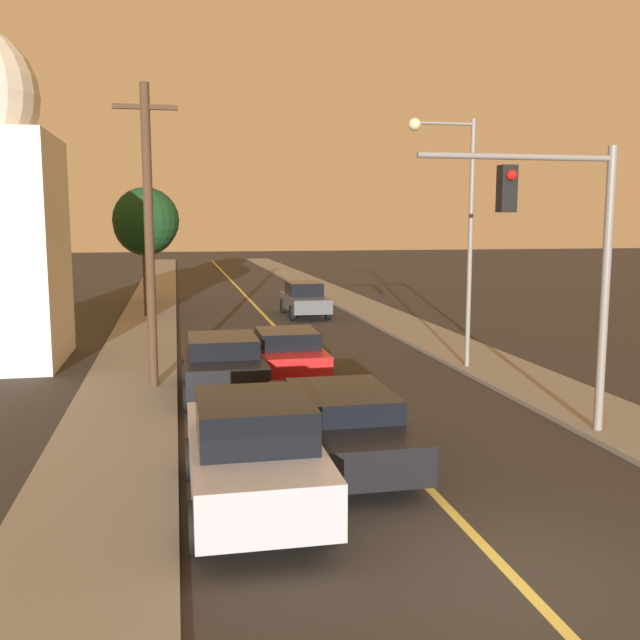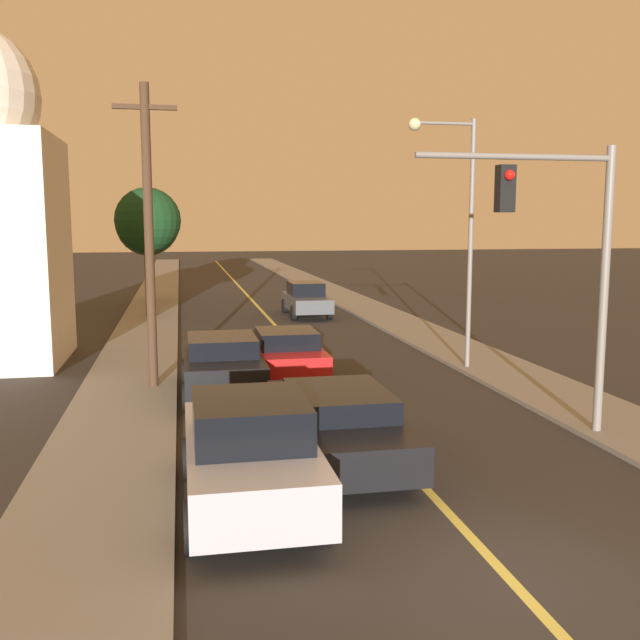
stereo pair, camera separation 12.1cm
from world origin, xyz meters
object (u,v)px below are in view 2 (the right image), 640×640
at_px(car_near_lane_second, 286,356).
at_px(car_outer_lane_second, 222,364).
at_px(car_near_lane_front, 337,421).
at_px(tree_left_near, 148,222).
at_px(tree_left_far, 147,225).
at_px(car_outer_lane_front, 249,452).
at_px(traffic_signal_mast, 564,242).
at_px(utility_pole_left, 149,232).
at_px(streetlamp_right, 456,210).
at_px(car_far_oncoming, 306,299).

xyz_separation_m(car_near_lane_second, car_outer_lane_second, (-1.80, -1.05, 0.05)).
height_order(car_near_lane_front, tree_left_near, tree_left_near).
distance_m(car_near_lane_second, tree_left_far, 21.21).
relative_size(car_outer_lane_front, tree_left_far, 0.78).
distance_m(car_near_lane_second, car_outer_lane_second, 2.09).
relative_size(car_outer_lane_front, car_outer_lane_second, 1.02).
height_order(traffic_signal_mast, tree_left_near, tree_left_near).
height_order(car_near_lane_front, car_near_lane_second, car_near_lane_second).
xyz_separation_m(car_near_lane_front, car_outer_lane_second, (-1.80, 5.38, 0.09)).
height_order(car_near_lane_second, car_outer_lane_front, car_outer_lane_front).
xyz_separation_m(traffic_signal_mast, tree_left_near, (-8.88, 20.54, 0.40)).
bearing_deg(utility_pole_left, traffic_signal_mast, -35.74).
xyz_separation_m(car_near_lane_second, streetlamp_right, (5.12, 0.78, 3.98)).
relative_size(car_near_lane_front, tree_left_far, 0.87).
height_order(streetlamp_right, utility_pole_left, utility_pole_left).
xyz_separation_m(car_near_lane_front, car_far_oncoming, (2.99, 20.31, 0.07)).
distance_m(streetlamp_right, tree_left_near, 16.64).
relative_size(car_near_lane_second, utility_pole_left, 0.51).
bearing_deg(traffic_signal_mast, tree_left_far, 109.11).
bearing_deg(car_far_oncoming, tree_left_far, -41.44).
distance_m(car_near_lane_front, car_outer_lane_second, 5.68).
distance_m(car_near_lane_front, utility_pole_left, 8.07).
relative_size(car_outer_lane_front, tree_left_near, 0.78).
bearing_deg(tree_left_far, car_outer_lane_front, -84.74).
bearing_deg(tree_left_near, car_far_oncoming, -5.53).
relative_size(car_near_lane_front, streetlamp_right, 0.70).
xyz_separation_m(car_far_oncoming, streetlamp_right, (2.13, -13.10, 3.95)).
xyz_separation_m(car_far_oncoming, utility_pole_left, (-6.54, -13.91, 3.34)).
bearing_deg(streetlamp_right, utility_pole_left, -174.66).
bearing_deg(utility_pole_left, car_near_lane_second, 0.47).
relative_size(car_far_oncoming, tree_left_near, 0.78).
relative_size(car_near_lane_front, tree_left_near, 0.87).
height_order(traffic_signal_mast, utility_pole_left, utility_pole_left).
relative_size(car_near_lane_second, car_outer_lane_second, 0.88).
bearing_deg(streetlamp_right, car_far_oncoming, 99.24).
bearing_deg(traffic_signal_mast, tree_left_near, 113.39).
bearing_deg(tree_left_near, streetlamp_right, -56.00).
bearing_deg(traffic_signal_mast, car_outer_lane_front, -159.90).
xyz_separation_m(car_near_lane_second, tree_left_far, (-4.45, 20.45, 3.47)).
height_order(streetlamp_right, tree_left_far, streetlamp_right).
height_order(tree_left_near, tree_left_far, tree_left_near).
height_order(car_outer_lane_front, tree_left_near, tree_left_near).
distance_m(car_near_lane_second, car_far_oncoming, 14.20).
bearing_deg(utility_pole_left, car_far_oncoming, 64.82).
relative_size(traffic_signal_mast, tree_left_near, 0.99).
relative_size(car_near_lane_second, streetlamp_right, 0.54).
bearing_deg(car_outer_lane_second, car_far_oncoming, 72.20).
bearing_deg(utility_pole_left, car_near_lane_front, -60.99).
bearing_deg(car_outer_lane_second, car_outer_lane_front, -90.00).
xyz_separation_m(car_near_lane_front, tree_left_near, (-4.18, 21.00, 3.68)).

